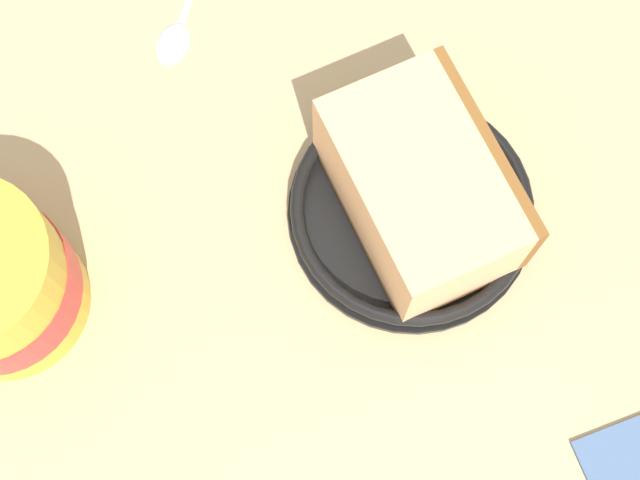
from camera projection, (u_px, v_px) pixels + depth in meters
The scene contains 4 objects.
ground_plane at pixel (316, 267), 55.22cm from camera, with size 146.72×146.72×2.75cm, color tan.
small_plate at pixel (417, 209), 53.90cm from camera, with size 14.26×14.26×1.79cm.
cake_slice at pixel (427, 188), 50.80cm from camera, with size 13.72×11.57×6.35cm.
teaspoon at pixel (187, 13), 58.29cm from camera, with size 12.19×4.91×0.80cm.
Camera 1 is at (14.85, -0.32, 51.83)cm, focal length 52.74 mm.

